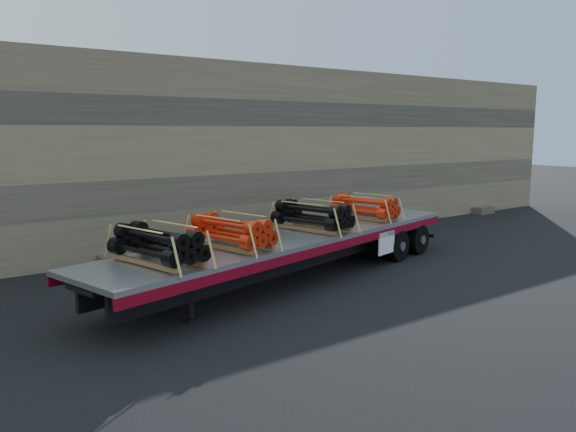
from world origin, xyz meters
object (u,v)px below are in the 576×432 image
bundle_midfront (231,232)px  bundle_rear (364,207)px  trailer (293,257)px  bundle_midrear (312,216)px  bundle_front (158,246)px

bundle_midfront → bundle_rear: bearing=0.0°
trailer → bundle_midrear: bearing=-0.0°
bundle_midfront → bundle_midrear: (3.38, 0.83, 0.01)m
bundle_rear → bundle_midfront: bearing=180.0°
bundle_front → bundle_midfront: size_ratio=1.03×
bundle_front → bundle_rear: bearing=0.0°
trailer → bundle_rear: size_ratio=6.23×
trailer → bundle_front: bearing=-180.0°
trailer → bundle_midfront: (-2.49, -0.61, 1.10)m
bundle_front → bundle_midrear: bearing=0.0°
bundle_midfront → bundle_rear: 6.43m
bundle_front → bundle_midfront: bundle_front is taller
bundle_front → bundle_midfront: 2.33m
bundle_midfront → bundle_midrear: 3.48m
bundle_front → bundle_midrear: 5.81m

